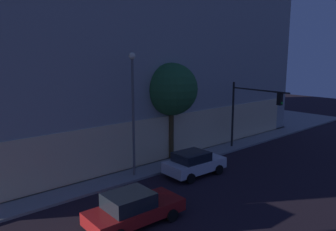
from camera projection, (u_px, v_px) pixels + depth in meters
name	position (u px, v px, depth m)	size (l,w,h in m)	color
modern_building	(80.00, 40.00, 35.35)	(32.90, 30.54, 19.26)	#4C4C51
traffic_light_far_corner	(250.00, 106.00, 26.65)	(0.68, 5.44, 5.56)	black
street_lamp_sidewalk	(133.00, 100.00, 20.96)	(0.44, 0.44, 7.94)	#5F5F5F
sidewalk_tree	(171.00, 90.00, 24.51)	(3.90, 3.90, 7.25)	#49391E
car_red	(133.00, 208.00, 15.66)	(4.79, 2.32, 1.62)	maroon
car_white	(194.00, 163.00, 22.12)	(4.24, 2.35, 1.62)	silver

